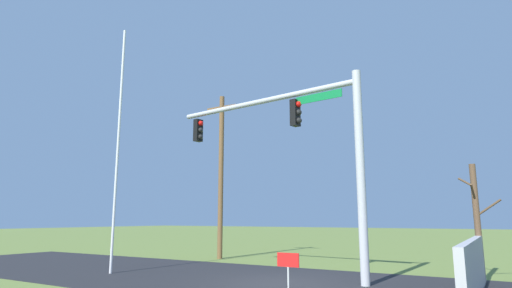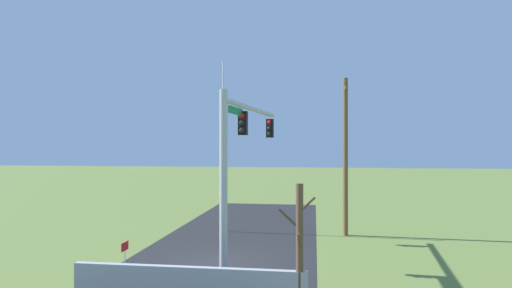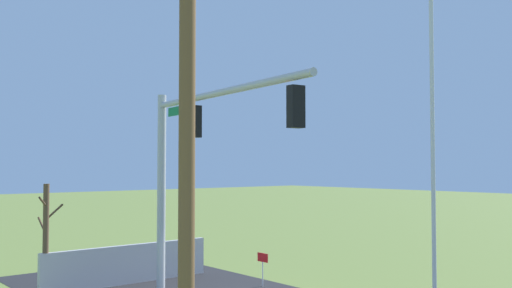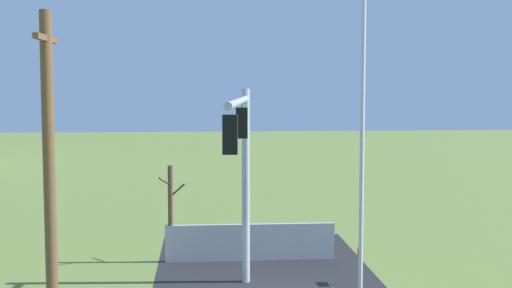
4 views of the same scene
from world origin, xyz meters
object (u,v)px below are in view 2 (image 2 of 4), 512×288
bare_tree (300,252)px  open_sign (125,250)px  signal_mast (241,146)px  flagpole (223,146)px  utility_pole (345,154)px

bare_tree → open_sign: size_ratio=3.13×
signal_mast → flagpole: 7.14m
signal_mast → open_sign: bearing=-69.7°
signal_mast → open_sign: signal_mast is taller
flagpole → bare_tree: size_ratio=2.52×
open_sign → bare_tree: bearing=61.5°
signal_mast → utility_pole: bearing=145.9°
flagpole → utility_pole: size_ratio=1.13×
signal_mast → bare_tree: size_ratio=2.11×
utility_pole → bare_tree: 12.30m
utility_pole → open_sign: utility_pole is taller
bare_tree → open_sign: 7.65m
utility_pole → open_sign: size_ratio=6.99×
signal_mast → utility_pole: 8.12m
utility_pole → bare_tree: bearing=-9.8°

